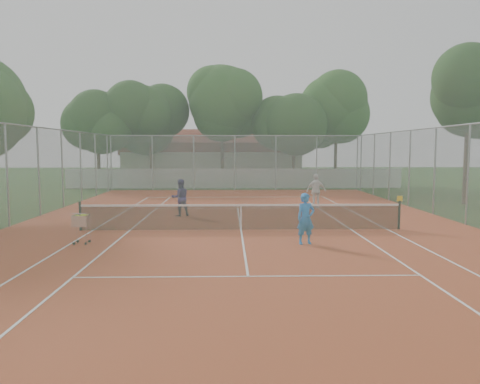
{
  "coord_description": "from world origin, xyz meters",
  "views": [
    {
      "loc": [
        -0.45,
        -17.2,
        3.02
      ],
      "look_at": [
        0.0,
        1.5,
        1.3
      ],
      "focal_mm": 35.0,
      "sensor_mm": 36.0,
      "label": 1
    }
  ],
  "objects_px": {
    "clubhouse": "(213,157)",
    "player_far_left": "(180,198)",
    "player_far_right": "(316,191)",
    "ball_hopper": "(81,228)",
    "player_near": "(306,219)",
    "tennis_net": "(241,217)"
  },
  "relations": [
    {
      "from": "tennis_net",
      "to": "clubhouse",
      "type": "bearing_deg",
      "value": 93.95
    },
    {
      "from": "player_near",
      "to": "player_far_left",
      "type": "relative_size",
      "value": 0.98
    },
    {
      "from": "clubhouse",
      "to": "ball_hopper",
      "type": "xyz_separation_m",
      "value": [
        -3.12,
        -31.49,
        -1.67
      ]
    },
    {
      "from": "ball_hopper",
      "to": "player_far_right",
      "type": "bearing_deg",
      "value": 42.43
    },
    {
      "from": "player_far_left",
      "to": "player_far_right",
      "type": "distance_m",
      "value": 7.22
    },
    {
      "from": "player_far_right",
      "to": "ball_hopper",
      "type": "relative_size",
      "value": 1.71
    },
    {
      "from": "tennis_net",
      "to": "player_far_left",
      "type": "height_order",
      "value": "player_far_left"
    },
    {
      "from": "player_near",
      "to": "player_far_left",
      "type": "height_order",
      "value": "player_far_left"
    },
    {
      "from": "tennis_net",
      "to": "ball_hopper",
      "type": "bearing_deg",
      "value": -154.04
    },
    {
      "from": "clubhouse",
      "to": "ball_hopper",
      "type": "relative_size",
      "value": 16.1
    },
    {
      "from": "clubhouse",
      "to": "player_far_left",
      "type": "bearing_deg",
      "value": -91.42
    },
    {
      "from": "tennis_net",
      "to": "ball_hopper",
      "type": "relative_size",
      "value": 11.67
    },
    {
      "from": "tennis_net",
      "to": "player_far_right",
      "type": "bearing_deg",
      "value": 58.34
    },
    {
      "from": "player_far_right",
      "to": "ball_hopper",
      "type": "distance_m",
      "value": 12.84
    },
    {
      "from": "player_far_right",
      "to": "ball_hopper",
      "type": "xyz_separation_m",
      "value": [
        -9.14,
        -9.01,
        -0.36
      ]
    },
    {
      "from": "player_near",
      "to": "player_far_right",
      "type": "relative_size",
      "value": 0.93
    },
    {
      "from": "clubhouse",
      "to": "player_far_right",
      "type": "xyz_separation_m",
      "value": [
        6.02,
        -22.48,
        -1.31
      ]
    },
    {
      "from": "player_far_left",
      "to": "ball_hopper",
      "type": "relative_size",
      "value": 1.62
    },
    {
      "from": "ball_hopper",
      "to": "clubhouse",
      "type": "bearing_deg",
      "value": 82.17
    },
    {
      "from": "tennis_net",
      "to": "clubhouse",
      "type": "relative_size",
      "value": 0.72
    },
    {
      "from": "tennis_net",
      "to": "clubhouse",
      "type": "height_order",
      "value": "clubhouse"
    },
    {
      "from": "player_near",
      "to": "ball_hopper",
      "type": "xyz_separation_m",
      "value": [
        -7.1,
        0.15,
        -0.3
      ]
    }
  ]
}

